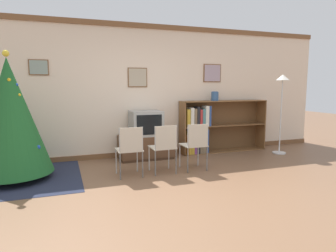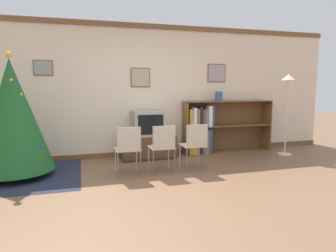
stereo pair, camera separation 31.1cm
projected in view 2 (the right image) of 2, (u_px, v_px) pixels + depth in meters
The scene contains 12 objects.
ground_plane at pixel (171, 195), 4.03m from camera, with size 24.00×24.00×0.00m, color brown.
wall_back at pixel (137, 91), 6.17m from camera, with size 8.92×0.11×2.70m.
area_rug at pixel (17, 176), 4.84m from camera, with size 2.00×1.94×0.01m.
christmas_tree at pixel (13, 116), 4.71m from camera, with size 1.19×1.19×1.98m.
tv_console at pixel (148, 147), 6.04m from camera, with size 1.08×0.53×0.47m.
television at pixel (148, 123), 5.98m from camera, with size 0.61×0.51×0.49m.
folding_chair_left at pixel (128, 148), 4.79m from camera, with size 0.40×0.40×0.82m.
folding_chair_center at pixel (163, 146), 4.95m from camera, with size 0.40×0.40×0.82m.
folding_chair_right at pixel (195, 144), 5.11m from camera, with size 0.40×0.40×0.82m.
bookshelf at pixel (212, 128), 6.49m from camera, with size 2.00×0.36×1.13m.
vase at pixel (219, 96), 6.42m from camera, with size 0.16×0.16×0.20m.
standing_lamp at pixel (288, 93), 6.19m from camera, with size 0.28×0.28×1.69m.
Camera 2 is at (-1.12, -3.71, 1.46)m, focal length 32.00 mm.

